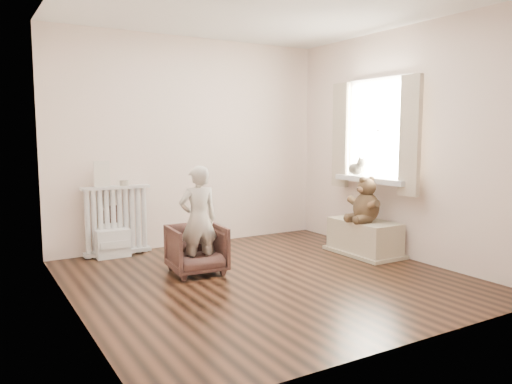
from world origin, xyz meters
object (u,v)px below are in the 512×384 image
toy_vanity (111,233)px  toy_bench (364,237)px  armchair (197,249)px  child (198,220)px  radiator (117,222)px  plush_cat (356,167)px  teddy_bear (366,198)px

toy_vanity → toy_bench: bearing=-28.2°
toy_vanity → armchair: (0.56, -1.14, -0.03)m
armchair → child: 0.32m
child → toy_bench: 2.07m
radiator → toy_bench: size_ratio=0.96×
radiator → child: size_ratio=0.75×
plush_cat → child: bearing=-157.9°
armchair → plush_cat: plush_cat is taller
radiator → teddy_bear: teddy_bear is taller
plush_cat → teddy_bear: bearing=-95.9°
toy_bench → armchair: bearing=172.8°
toy_bench → plush_cat: bearing=66.6°
child → plush_cat: size_ratio=4.10×
radiator → toy_bench: (2.53, -1.42, -0.19)m
plush_cat → radiator: bearing=176.6°
armchair → teddy_bear: size_ratio=1.06×
toy_vanity → armchair: toy_vanity is taller
toy_vanity → armchair: bearing=-63.6°
toy_vanity → teddy_bear: 2.97m
toy_bench → toy_vanity: bearing=151.8°
child → toy_bench: bearing=178.6°
armchair → radiator: bearing=117.3°
armchair → child: (0.00, -0.05, 0.31)m
teddy_bear → plush_cat: (0.18, 0.38, 0.33)m
armchair → toy_bench: (2.03, -0.26, -0.05)m
child → plush_cat: (2.17, 0.12, 0.44)m
armchair → toy_bench: bearing=-2.8°
radiator → toy_vanity: radiator is taller
armchair → child: size_ratio=0.51×
armchair → toy_bench: size_ratio=0.65×
child → plush_cat: 2.22m
toy_bench → teddy_bear: teddy_bear is taller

